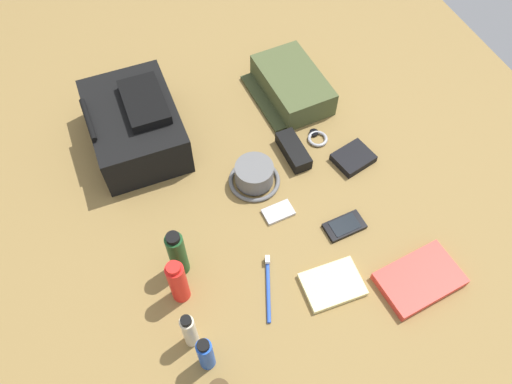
% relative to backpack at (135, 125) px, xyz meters
% --- Properties ---
extents(ground_plane, '(2.64, 2.02, 0.02)m').
position_rel_backpack_xyz_m(ground_plane, '(-0.34, -0.24, -0.09)').
color(ground_plane, olive).
rests_on(ground_plane, ground).
extents(backpack, '(0.36, 0.26, 0.17)m').
position_rel_backpack_xyz_m(backpack, '(0.00, 0.00, 0.00)').
color(backpack, black).
rests_on(backpack, ground_plane).
extents(toiletry_pouch, '(0.29, 0.22, 0.09)m').
position_rel_backpack_xyz_m(toiletry_pouch, '(-0.01, -0.51, -0.03)').
color(toiletry_pouch, '#47512D').
rests_on(toiletry_pouch, ground_plane).
extents(bucket_hat, '(0.15, 0.15, 0.07)m').
position_rel_backpack_xyz_m(bucket_hat, '(-0.28, -0.26, -0.04)').
color(bucket_hat, slate).
rests_on(bucket_hat, ground_plane).
extents(deodorant_spray, '(0.04, 0.04, 0.14)m').
position_rel_backpack_xyz_m(deodorant_spray, '(-0.71, 0.04, -0.01)').
color(deodorant_spray, blue).
rests_on(deodorant_spray, ground_plane).
extents(lotion_bottle, '(0.03, 0.03, 0.15)m').
position_rel_backpack_xyz_m(lotion_bottle, '(-0.65, 0.05, -0.00)').
color(lotion_bottle, beige).
rests_on(lotion_bottle, ground_plane).
extents(sunscreen_spray, '(0.05, 0.05, 0.17)m').
position_rel_backpack_xyz_m(sunscreen_spray, '(-0.53, 0.04, 0.01)').
color(sunscreen_spray, red).
rests_on(sunscreen_spray, ground_plane).
extents(shampoo_bottle, '(0.05, 0.05, 0.17)m').
position_rel_backpack_xyz_m(shampoo_bottle, '(-0.46, 0.02, 0.01)').
color(shampoo_bottle, '#19471E').
rests_on(shampoo_bottle, ground_plane).
extents(paperback_novel, '(0.15, 0.22, 0.03)m').
position_rel_backpack_xyz_m(paperback_novel, '(-0.73, -0.53, -0.06)').
color(paperback_novel, red).
rests_on(paperback_novel, ground_plane).
extents(cell_phone, '(0.07, 0.11, 0.01)m').
position_rel_backpack_xyz_m(cell_phone, '(-0.52, -0.43, -0.07)').
color(cell_phone, black).
rests_on(cell_phone, ground_plane).
extents(media_player, '(0.06, 0.09, 0.01)m').
position_rel_backpack_xyz_m(media_player, '(-0.40, -0.28, -0.07)').
color(media_player, '#B7B7BC').
rests_on(media_player, ground_plane).
extents(wristwatch, '(0.07, 0.06, 0.01)m').
position_rel_backpack_xyz_m(wristwatch, '(-0.21, -0.50, -0.07)').
color(wristwatch, '#99999E').
rests_on(wristwatch, ground_plane).
extents(toothbrush, '(0.17, 0.08, 0.02)m').
position_rel_backpack_xyz_m(toothbrush, '(-0.59, -0.17, -0.07)').
color(toothbrush, blue).
rests_on(toothbrush, ground_plane).
extents(wallet, '(0.11, 0.13, 0.02)m').
position_rel_backpack_xyz_m(wallet, '(-0.32, -0.57, -0.06)').
color(wallet, black).
rests_on(wallet, ground_plane).
extents(notepad, '(0.12, 0.16, 0.02)m').
position_rel_backpack_xyz_m(notepad, '(-0.66, -0.32, -0.07)').
color(notepad, beige).
rests_on(notepad, ground_plane).
extents(sunglasses_case, '(0.14, 0.06, 0.04)m').
position_rel_backpack_xyz_m(sunglasses_case, '(-0.23, -0.41, -0.05)').
color(sunglasses_case, black).
rests_on(sunglasses_case, ground_plane).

